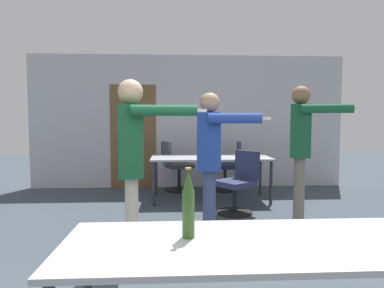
% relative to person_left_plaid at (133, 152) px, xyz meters
% --- Properties ---
extents(back_wall, '(6.26, 0.12, 2.64)m').
position_rel_person_left_plaid_xyz_m(back_wall, '(0.65, 3.71, 0.25)').
color(back_wall, '#BCBCC1').
rests_on(back_wall, ground_plane).
extents(conference_table_near, '(2.24, 0.75, 0.73)m').
position_rel_person_left_plaid_xyz_m(conference_table_near, '(0.92, -1.47, -0.39)').
color(conference_table_near, '#A8A8AD').
rests_on(conference_table_near, ground_plane).
extents(conference_table_far, '(2.00, 0.81, 0.73)m').
position_rel_person_left_plaid_xyz_m(conference_table_far, '(1.00, 2.51, -0.39)').
color(conference_table_far, '#A8A8AD').
rests_on(conference_table_far, ground_plane).
extents(person_left_plaid, '(0.82, 0.58, 1.73)m').
position_rel_person_left_plaid_xyz_m(person_left_plaid, '(0.00, 0.00, 0.00)').
color(person_left_plaid, beige).
rests_on(person_left_plaid, ground_plane).
extents(person_center_tall, '(0.75, 0.74, 1.67)m').
position_rel_person_left_plaid_xyz_m(person_center_tall, '(0.80, 0.65, -0.06)').
color(person_center_tall, '#3D4C75').
rests_on(person_center_tall, ground_plane).
extents(person_right_polo, '(0.76, 0.83, 1.81)m').
position_rel_person_left_plaid_xyz_m(person_right_polo, '(2.07, 1.25, 0.03)').
color(person_right_polo, slate).
rests_on(person_right_polo, ground_plane).
extents(office_chair_far_right, '(0.68, 0.67, 0.90)m').
position_rel_person_left_plaid_xyz_m(office_chair_far_right, '(1.32, 1.71, -0.64)').
color(office_chair_far_right, black).
rests_on(office_chair_far_right, ground_plane).
extents(office_chair_side_rolled, '(0.64, 0.60, 0.95)m').
position_rel_person_left_plaid_xyz_m(office_chair_side_rolled, '(0.41, 3.27, -0.61)').
color(office_chair_side_rolled, black).
rests_on(office_chair_side_rolled, ground_plane).
extents(office_chair_near_pushed, '(0.58, 0.52, 0.94)m').
position_rel_person_left_plaid_xyz_m(office_chair_near_pushed, '(1.44, 3.28, -0.62)').
color(office_chair_near_pushed, black).
rests_on(office_chair_near_pushed, ground_plane).
extents(beer_bottle, '(0.07, 0.07, 0.38)m').
position_rel_person_left_plaid_xyz_m(beer_bottle, '(0.46, -1.40, -0.15)').
color(beer_bottle, '#2D511E').
rests_on(beer_bottle, conference_table_near).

